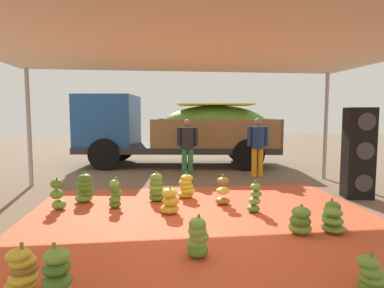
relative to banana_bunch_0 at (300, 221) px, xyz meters
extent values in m
plane|color=brown|center=(-1.29, 3.55, -0.20)|extent=(40.00, 40.00, 0.00)
cube|color=#D1512D|center=(-1.29, 0.55, -0.20)|extent=(6.04, 5.32, 0.01)
cylinder|color=#9EA0A5|center=(-5.09, 3.85, 1.23)|extent=(0.10, 0.10, 2.85)
cylinder|color=#9EA0A5|center=(2.51, 3.85, 1.23)|extent=(0.10, 0.10, 2.85)
cube|color=beige|center=(-1.29, 0.55, 2.68)|extent=(8.00, 7.00, 0.06)
ellipsoid|color=#75A83D|center=(0.01, 0.02, -0.10)|extent=(0.41, 0.41, 0.18)
ellipsoid|color=#477523|center=(-0.01, -0.02, 0.01)|extent=(0.41, 0.41, 0.18)
ellipsoid|color=#60932D|center=(0.00, -0.01, 0.13)|extent=(0.38, 0.38, 0.18)
cylinder|color=olive|center=(0.01, 0.00, 0.19)|extent=(0.04, 0.04, 0.12)
ellipsoid|color=#477523|center=(-0.02, -1.57, -0.13)|extent=(0.33, 0.33, 0.13)
ellipsoid|color=#6B9E38|center=(0.00, -1.56, -0.05)|extent=(0.34, 0.34, 0.13)
ellipsoid|color=#60932D|center=(-0.03, -1.58, 0.03)|extent=(0.31, 0.31, 0.13)
ellipsoid|color=#6B9E38|center=(-0.05, -1.54, 0.11)|extent=(0.22, 0.22, 0.13)
cylinder|color=olive|center=(-0.02, -1.56, 0.17)|extent=(0.04, 0.04, 0.12)
ellipsoid|color=#60932D|center=(-3.50, 2.16, -0.10)|extent=(0.37, 0.37, 0.18)
ellipsoid|color=#477523|center=(-3.45, 2.18, 0.00)|extent=(0.40, 0.40, 0.18)
ellipsoid|color=#477523|center=(-3.46, 2.15, 0.09)|extent=(0.40, 0.40, 0.18)
ellipsoid|color=#518428|center=(-3.48, 2.17, 0.19)|extent=(0.33, 0.33, 0.18)
ellipsoid|color=#477523|center=(-3.46, 2.15, 0.29)|extent=(0.29, 0.29, 0.18)
cylinder|color=olive|center=(-3.47, 2.17, 0.35)|extent=(0.04, 0.04, 0.12)
ellipsoid|color=#518428|center=(-1.59, -0.57, -0.10)|extent=(0.37, 0.37, 0.17)
ellipsoid|color=#75A83D|center=(-1.60, -0.54, -0.03)|extent=(0.31, 0.31, 0.17)
ellipsoid|color=#75A83D|center=(-1.56, -0.55, 0.05)|extent=(0.33, 0.33, 0.17)
ellipsoid|color=#75A83D|center=(-1.59, -0.56, 0.13)|extent=(0.29, 0.29, 0.17)
ellipsoid|color=#75A83D|center=(-1.59, -0.56, 0.21)|extent=(0.30, 0.30, 0.17)
cylinder|color=olive|center=(-1.57, -0.54, 0.27)|extent=(0.04, 0.04, 0.12)
ellipsoid|color=gold|center=(-3.42, -1.14, -0.13)|extent=(0.36, 0.36, 0.12)
ellipsoid|color=gold|center=(-3.39, -1.13, -0.05)|extent=(0.39, 0.39, 0.12)
ellipsoid|color=#996628|center=(-3.39, -1.09, 0.03)|extent=(0.31, 0.31, 0.12)
ellipsoid|color=gold|center=(-3.40, -1.10, 0.10)|extent=(0.34, 0.34, 0.12)
ellipsoid|color=gold|center=(-3.43, -1.12, 0.18)|extent=(0.26, 0.26, 0.12)
cylinder|color=olive|center=(-3.40, -1.12, 0.24)|extent=(0.04, 0.04, 0.12)
ellipsoid|color=#518428|center=(-0.35, 1.11, -0.13)|extent=(0.25, 0.25, 0.13)
ellipsoid|color=#6B9E38|center=(-0.32, 1.15, 0.00)|extent=(0.30, 0.30, 0.13)
ellipsoid|color=#6B9E38|center=(-0.29, 1.15, 0.13)|extent=(0.26, 0.26, 0.13)
ellipsoid|color=#60932D|center=(-0.31, 1.13, 0.26)|extent=(0.22, 0.22, 0.13)
cylinder|color=olive|center=(-0.32, 1.13, 0.32)|extent=(0.04, 0.04, 0.12)
ellipsoid|color=#996628|center=(-0.78, 1.68, -0.12)|extent=(0.30, 0.30, 0.14)
ellipsoid|color=gold|center=(-0.79, 1.67, 0.08)|extent=(0.33, 0.33, 0.14)
ellipsoid|color=#996628|center=(-0.78, 1.66, 0.28)|extent=(0.31, 0.31, 0.14)
cylinder|color=olive|center=(-0.78, 1.69, 0.34)|extent=(0.04, 0.04, 0.12)
ellipsoid|color=#477523|center=(-3.01, -1.34, 0.00)|extent=(0.38, 0.38, 0.14)
ellipsoid|color=#477523|center=(-3.02, -1.32, 0.12)|extent=(0.35, 0.35, 0.14)
ellipsoid|color=#75A83D|center=(-3.00, -1.35, 0.25)|extent=(0.34, 0.34, 0.14)
cylinder|color=olive|center=(-3.03, -1.33, 0.31)|extent=(0.04, 0.04, 0.12)
ellipsoid|color=#518428|center=(-2.05, 2.06, -0.11)|extent=(0.42, 0.42, 0.17)
ellipsoid|color=#477523|center=(-2.05, 2.02, -0.01)|extent=(0.40, 0.40, 0.17)
ellipsoid|color=#75A83D|center=(-2.07, 2.05, 0.09)|extent=(0.40, 0.40, 0.17)
ellipsoid|color=#518428|center=(-2.06, 2.04, 0.19)|extent=(0.36, 0.36, 0.17)
ellipsoid|color=#60932D|center=(-2.06, 2.07, 0.29)|extent=(0.34, 0.34, 0.17)
cylinder|color=olive|center=(-2.06, 2.05, 0.35)|extent=(0.04, 0.04, 0.12)
ellipsoid|color=#6B9E38|center=(-3.84, 1.69, -0.10)|extent=(0.36, 0.36, 0.18)
ellipsoid|color=#60932D|center=(-3.88, 1.70, 0.09)|extent=(0.33, 0.33, 0.18)
ellipsoid|color=#518428|center=(-3.88, 1.70, 0.29)|extent=(0.23, 0.23, 0.18)
cylinder|color=olive|center=(-3.86, 1.70, 0.35)|extent=(0.04, 0.04, 0.12)
ellipsoid|color=#75A83D|center=(0.66, 0.30, -0.11)|extent=(0.33, 0.33, 0.16)
ellipsoid|color=#60932D|center=(0.62, 0.27, -0.03)|extent=(0.32, 0.32, 0.16)
ellipsoid|color=#75A83D|center=(0.66, 0.30, 0.05)|extent=(0.35, 0.35, 0.16)
ellipsoid|color=#518428|center=(0.64, 0.25, 0.13)|extent=(0.24, 0.24, 0.16)
cylinder|color=olive|center=(0.64, 0.27, 0.19)|extent=(0.04, 0.04, 0.12)
ellipsoid|color=#477523|center=(-2.83, 1.68, -0.12)|extent=(0.30, 0.30, 0.15)
ellipsoid|color=#518428|center=(-2.83, 1.65, -0.02)|extent=(0.29, 0.29, 0.15)
ellipsoid|color=#518428|center=(-2.79, 1.68, 0.08)|extent=(0.28, 0.28, 0.15)
ellipsoid|color=#477523|center=(-2.83, 1.63, 0.18)|extent=(0.27, 0.27, 0.15)
ellipsoid|color=#75A83D|center=(-2.83, 1.65, 0.27)|extent=(0.24, 0.24, 0.15)
cylinder|color=olive|center=(-2.81, 1.66, 0.33)|extent=(0.04, 0.04, 0.12)
ellipsoid|color=#60932D|center=(0.51, 0.00, -0.12)|extent=(0.38, 0.38, 0.14)
ellipsoid|color=#6B9E38|center=(0.49, -0.02, 0.00)|extent=(0.32, 0.32, 0.14)
ellipsoid|color=#6B9E38|center=(0.49, -0.02, 0.12)|extent=(0.31, 0.31, 0.14)
cylinder|color=olive|center=(0.51, -0.03, 0.18)|extent=(0.04, 0.04, 0.12)
ellipsoid|color=gold|center=(-1.45, 2.26, -0.12)|extent=(0.41, 0.41, 0.14)
ellipsoid|color=gold|center=(-1.40, 2.23, -0.03)|extent=(0.31, 0.31, 0.14)
ellipsoid|color=gold|center=(-1.44, 2.24, 0.05)|extent=(0.37, 0.37, 0.14)
ellipsoid|color=gold|center=(-1.46, 2.24, 0.14)|extent=(0.39, 0.39, 0.14)
ellipsoid|color=gold|center=(-1.42, 2.26, 0.23)|extent=(0.27, 0.27, 0.14)
cylinder|color=olive|center=(-1.43, 2.26, 0.29)|extent=(0.04, 0.04, 0.12)
ellipsoid|color=gold|center=(-1.84, 1.21, -0.11)|extent=(0.47, 0.47, 0.17)
ellipsoid|color=gold|center=(-1.81, 1.19, 0.04)|extent=(0.38, 0.38, 0.17)
ellipsoid|color=gold|center=(-1.84, 1.21, 0.18)|extent=(0.36, 0.36, 0.17)
cylinder|color=olive|center=(-1.83, 1.19, 0.24)|extent=(0.04, 0.04, 0.12)
cube|color=#2D2D2D|center=(-1.26, 6.72, 0.40)|extent=(6.89, 3.18, 0.20)
cube|color=#1E4C93|center=(-3.63, 7.05, 1.35)|extent=(2.13, 2.34, 1.70)
cube|color=#232D38|center=(-4.57, 7.18, 1.69)|extent=(0.28, 1.82, 0.75)
cube|color=olive|center=(-0.17, 5.46, 0.95)|extent=(4.09, 0.65, 0.90)
cube|color=olive|center=(0.14, 7.64, 0.95)|extent=(4.09, 0.65, 0.90)
cube|color=olive|center=(1.98, 6.27, 0.95)|extent=(0.40, 2.28, 0.90)
ellipsoid|color=#518428|center=(-0.01, 6.55, 1.18)|extent=(3.85, 2.40, 1.36)
cube|color=yellow|center=(-0.01, 6.55, 1.88)|extent=(2.69, 2.06, 0.04)
cylinder|color=black|center=(-3.65, 6.00, 0.30)|extent=(1.03, 0.42, 1.00)
cylinder|color=black|center=(-3.36, 8.07, 0.30)|extent=(1.03, 0.42, 1.00)
cylinder|color=black|center=(0.83, 5.38, 0.30)|extent=(1.03, 0.42, 1.00)
cylinder|color=black|center=(1.12, 7.45, 0.30)|extent=(1.03, 0.42, 1.00)
cylinder|color=#337A4C|center=(-1.24, 4.70, 0.19)|extent=(0.15, 0.15, 0.79)
cylinder|color=#337A4C|center=(-1.06, 4.70, 0.19)|extent=(0.15, 0.15, 0.79)
cylinder|color=#26262D|center=(-1.15, 4.70, 0.89)|extent=(0.36, 0.36, 0.59)
cylinder|color=#26262D|center=(-1.39, 4.70, 0.92)|extent=(0.12, 0.12, 0.53)
cylinder|color=#26262D|center=(-0.91, 4.70, 0.92)|extent=(0.12, 0.12, 0.53)
sphere|color=#936B4C|center=(-1.15, 4.70, 1.31)|extent=(0.21, 0.21, 0.21)
cylinder|color=orange|center=(0.72, 4.41, 0.20)|extent=(0.15, 0.15, 0.80)
cylinder|color=orange|center=(0.90, 4.41, 0.20)|extent=(0.15, 0.15, 0.80)
cylinder|color=navy|center=(0.81, 4.41, 0.91)|extent=(0.37, 0.37, 0.60)
cylinder|color=navy|center=(0.57, 4.41, 0.94)|extent=(0.12, 0.12, 0.54)
cylinder|color=navy|center=(1.05, 4.41, 0.94)|extent=(0.12, 0.12, 0.54)
sphere|color=#936B4C|center=(0.81, 4.41, 1.34)|extent=(0.22, 0.22, 0.22)
cube|color=black|center=(2.13, 1.86, 0.16)|extent=(0.62, 0.51, 0.72)
cylinder|color=#383838|center=(2.13, 1.64, 0.16)|extent=(0.35, 0.09, 0.35)
cube|color=black|center=(2.13, 1.86, 0.82)|extent=(0.62, 0.51, 0.60)
cylinder|color=#383838|center=(2.13, 1.64, 0.82)|extent=(0.35, 0.09, 0.35)
cube|color=black|center=(2.13, 1.86, 1.40)|extent=(0.62, 0.51, 0.57)
cylinder|color=#383838|center=(2.13, 1.64, 1.40)|extent=(0.35, 0.09, 0.35)
camera|label=1|loc=(-2.11, -4.33, 1.54)|focal=30.12mm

